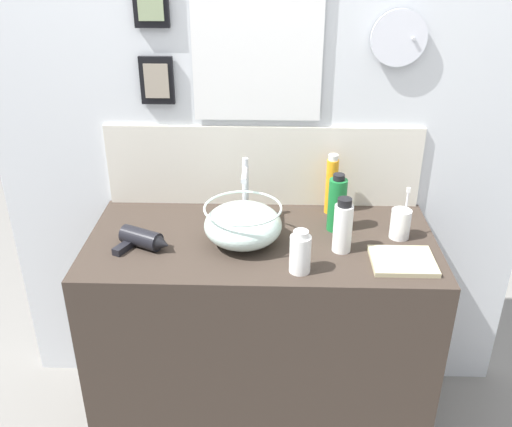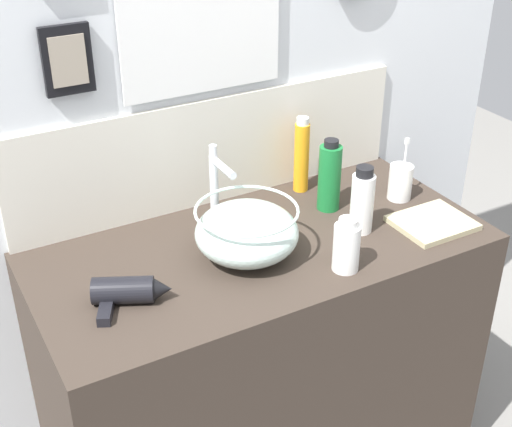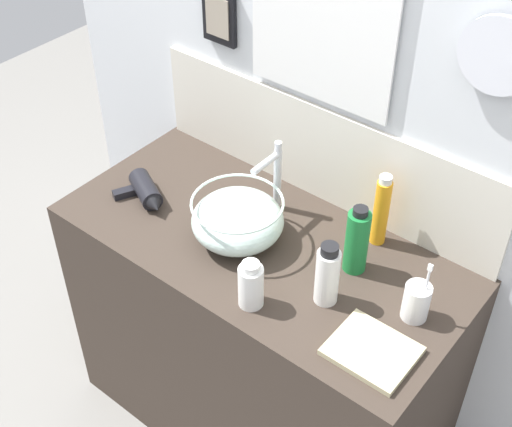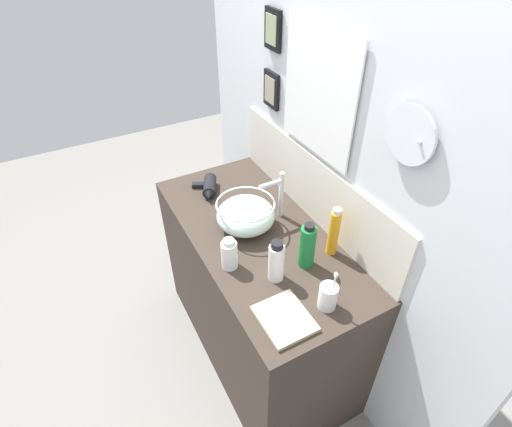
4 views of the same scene
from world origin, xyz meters
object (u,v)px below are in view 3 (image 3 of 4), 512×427
Objects in this scene: glass_bowl_sink at (238,220)px; faucet at (274,173)px; soap_dispenser at (381,211)px; spray_bottle at (327,275)px; lotion_bottle at (357,241)px; toothbrush_cup at (416,302)px; hand_towel at (372,351)px; hair_drier at (146,192)px; shampoo_bottle at (251,285)px.

glass_bowl_sink is 1.10× the size of faucet.
faucet is 0.33m from soap_dispenser.
spray_bottle is 0.90× the size of lotion_bottle.
toothbrush_cup reaches higher than hand_towel.
hair_drier is at bearing 175.17° from hand_towel.
lotion_bottle is at bearing 166.41° from toothbrush_cup.
hair_drier is 0.86× the size of soap_dispenser.
soap_dispenser is 1.21× the size of spray_bottle.
spray_bottle is 0.22m from hand_towel.
toothbrush_cup is at bearing 32.67° from shampoo_bottle.
faucet reaches higher than soap_dispenser.
spray_bottle is at bearing 158.24° from hand_towel.
soap_dispenser is at bearing 140.15° from toothbrush_cup.
glass_bowl_sink is 1.41× the size of toothbrush_cup.
toothbrush_cup is 0.92× the size of hand_towel.
glass_bowl_sink is 1.30× the size of hand_towel.
toothbrush_cup is at bearing -13.59° from lotion_bottle.
soap_dispenser is at bearing 37.72° from glass_bowl_sink.
lotion_bottle is (0.14, 0.28, 0.03)m from shampoo_bottle.
faucet is 1.66× the size of shampoo_bottle.
soap_dispenser is (0.32, 0.08, -0.03)m from faucet.
soap_dispenser reaches higher than lotion_bottle.
faucet is at bearing 148.14° from spray_bottle.
soap_dispenser is at bearing 92.84° from spray_bottle.
faucet is at bearing -166.44° from soap_dispenser.
toothbrush_cup is 0.18m from hand_towel.
hair_drier is 0.54m from shampoo_bottle.
lotion_bottle is 0.31m from hand_towel.
lotion_bottle is (0.01, -0.14, -0.01)m from soap_dispenser.
glass_bowl_sink is at bearing -90.00° from faucet.
lotion_bottle is (-0.01, 0.15, 0.01)m from spray_bottle.
hand_towel is (0.19, -0.08, -0.08)m from spray_bottle.
glass_bowl_sink is 0.18m from faucet.
hand_towel is (0.86, -0.07, -0.02)m from hair_drier.
spray_bottle is at bearing 42.69° from shampoo_bottle.
shampoo_bottle is 0.68× the size of lotion_bottle.
hair_drier is at bearing -173.60° from toothbrush_cup.
faucet is 1.20× the size of hair_drier.
hair_drier is 1.39× the size of shampoo_bottle.
glass_bowl_sink is 0.35m from lotion_bottle.
hand_towel is at bearing -48.65° from lotion_bottle.
hair_drier is 0.86m from hand_towel.
toothbrush_cup is 1.30× the size of shampoo_bottle.
lotion_bottle reaches higher than glass_bowl_sink.
faucet is 1.17× the size of hand_towel.
faucet reaches higher than hair_drier.
hair_drier is 0.89m from toothbrush_cup.
lotion_bottle is (0.33, -0.06, -0.04)m from faucet.
toothbrush_cup is 0.80× the size of soap_dispenser.
lotion_bottle is 1.05× the size of hand_towel.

